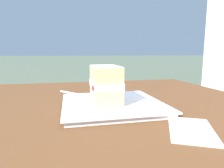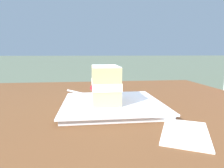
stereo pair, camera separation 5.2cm
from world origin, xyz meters
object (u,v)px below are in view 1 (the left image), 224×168
dessert_plate (112,104)px  dessert_fork (79,95)px  paper_napkin (191,130)px  cake_slice (105,84)px

dessert_plate → dessert_fork: size_ratio=1.88×
dessert_fork → paper_napkin: 0.41m
paper_napkin → cake_slice: bearing=34.6°
cake_slice → dessert_fork: bearing=21.5°
dessert_fork → dessert_plate: bearing=-153.5°
dessert_plate → cake_slice: size_ratio=2.16×
dessert_plate → cake_slice: cake_slice is taller
dessert_plate → paper_napkin: size_ratio=1.72×
dessert_plate → paper_napkin: bearing=-149.0°
cake_slice → dessert_fork: 0.19m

